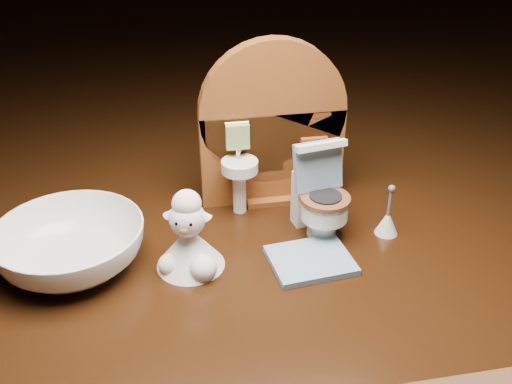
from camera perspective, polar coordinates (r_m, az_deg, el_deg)
backdrop_panel at (r=0.51m, az=1.58°, el=5.86°), size 0.13×0.05×0.15m
toy_toilet at (r=0.48m, az=6.36°, el=-0.74°), size 0.04×0.06×0.08m
bath_mat at (r=0.45m, az=5.48°, el=-6.80°), size 0.07×0.06×0.00m
toilet_brush at (r=0.49m, az=13.00°, el=-2.82°), size 0.02×0.02×0.05m
plush_lamb at (r=0.44m, az=-6.70°, el=-4.92°), size 0.05×0.05×0.07m
ceramic_bowl at (r=0.46m, az=-18.01°, el=-5.22°), size 0.11×0.11×0.04m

